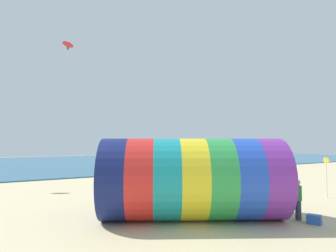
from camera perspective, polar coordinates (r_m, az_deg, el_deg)
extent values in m
plane|color=#CCBA8C|center=(13.65, 9.92, -16.90)|extent=(120.00, 120.00, 0.00)
cube|color=#236084|center=(48.08, -20.56, -6.61)|extent=(120.00, 40.00, 0.10)
cylinder|color=navy|center=(13.03, -10.00, -9.92)|extent=(2.61, 3.52, 3.42)
cylinder|color=red|center=(12.92, -5.16, -10.01)|extent=(2.61, 3.52, 3.42)
cylinder|color=teal|center=(12.90, -0.27, -10.03)|extent=(2.61, 3.52, 3.42)
cylinder|color=yellow|center=(12.97, 4.60, -9.99)|extent=(2.61, 3.52, 3.42)
cylinder|color=green|center=(13.13, 9.38, -9.87)|extent=(2.61, 3.52, 3.42)
cylinder|color=blue|center=(13.38, 14.01, -9.69)|extent=(2.61, 3.52, 3.42)
cylinder|color=purple|center=(13.71, 18.44, -9.46)|extent=(2.61, 3.52, 3.42)
cylinder|color=black|center=(13.91, 20.64, -9.33)|extent=(1.58, 2.78, 3.15)
cylinder|color=#383D56|center=(14.19, 23.57, -14.46)|extent=(0.24, 0.24, 0.82)
cube|color=#338C4C|center=(14.06, 23.51, -11.60)|extent=(0.40, 0.42, 0.62)
sphere|color=tan|center=(14.00, 23.48, -9.82)|extent=(0.22, 0.22, 0.22)
ellipsoid|color=red|center=(24.63, -18.54, 14.52)|extent=(1.21, 1.06, 0.43)
cube|color=maroon|center=(24.55, -18.55, 13.97)|extent=(0.15, 0.11, 0.30)
cylinder|color=black|center=(28.70, 6.19, -8.67)|extent=(0.24, 0.24, 0.84)
cube|color=yellow|center=(28.63, 6.19, -7.21)|extent=(0.41, 0.31, 0.63)
sphere|color=tan|center=(28.60, 6.18, -6.32)|extent=(0.23, 0.23, 0.23)
cylinder|color=#383D56|center=(22.58, 0.44, -10.33)|extent=(0.24, 0.24, 0.79)
cube|color=white|center=(22.50, 0.44, -8.60)|extent=(0.26, 0.38, 0.59)
sphere|color=beige|center=(22.46, 0.44, -7.53)|extent=(0.21, 0.21, 0.21)
cylinder|color=silver|center=(20.07, 27.97, -8.65)|extent=(0.05, 0.05, 2.37)
cone|color=yellow|center=(20.18, 28.22, -5.75)|extent=(0.45, 0.36, 0.36)
cube|color=#2659B2|center=(13.85, 26.09, -15.69)|extent=(0.52, 0.61, 0.36)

